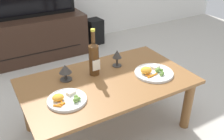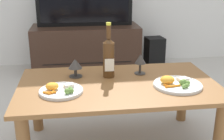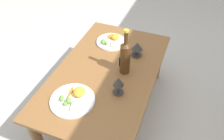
% 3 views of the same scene
% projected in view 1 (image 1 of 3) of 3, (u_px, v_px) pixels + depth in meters
% --- Properties ---
extents(ground_plane, '(6.40, 6.40, 0.00)m').
position_uv_depth(ground_plane, '(108.00, 127.00, 1.95)').
color(ground_plane, '#B7B2A8').
extents(dining_table, '(1.20, 0.71, 0.44)m').
position_uv_depth(dining_table, '(108.00, 89.00, 1.78)').
color(dining_table, brown).
rests_on(dining_table, ground_plane).
extents(tv_stand, '(1.17, 0.48, 0.51)m').
position_uv_depth(tv_stand, '(36.00, 37.00, 2.98)').
color(tv_stand, '#382319').
rests_on(tv_stand, ground_plane).
extents(floor_speaker, '(0.22, 0.22, 0.34)m').
position_uv_depth(floor_speaker, '(94.00, 31.00, 3.40)').
color(floor_speaker, black).
rests_on(floor_speaker, ground_plane).
extents(wine_bottle, '(0.07, 0.08, 0.35)m').
position_uv_depth(wine_bottle, '(94.00, 57.00, 1.75)').
color(wine_bottle, '#4C2D14').
rests_on(wine_bottle, dining_table).
extents(goblet_left, '(0.09, 0.09, 0.12)m').
position_uv_depth(goblet_left, '(65.00, 70.00, 1.71)').
color(goblet_left, '#38332D').
rests_on(goblet_left, dining_table).
extents(goblet_right, '(0.07, 0.07, 0.13)m').
position_uv_depth(goblet_right, '(117.00, 55.00, 1.89)').
color(goblet_right, '#38332D').
rests_on(goblet_right, dining_table).
extents(dinner_plate_left, '(0.25, 0.25, 0.05)m').
position_uv_depth(dinner_plate_left, '(66.00, 99.00, 1.51)').
color(dinner_plate_left, white).
rests_on(dinner_plate_left, dining_table).
extents(dinner_plate_right, '(0.29, 0.29, 0.06)m').
position_uv_depth(dinner_plate_right, '(153.00, 72.00, 1.81)').
color(dinner_plate_right, white).
rests_on(dinner_plate_right, dining_table).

